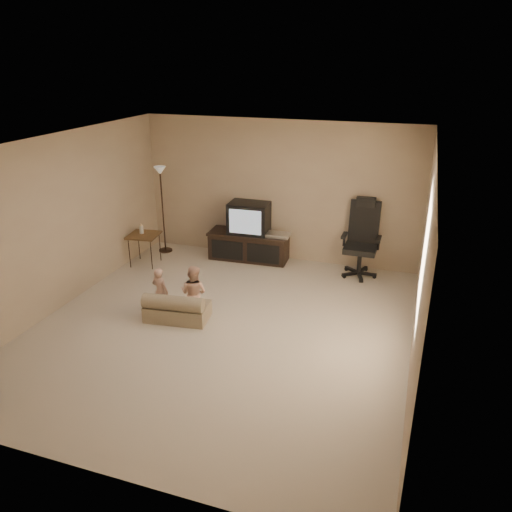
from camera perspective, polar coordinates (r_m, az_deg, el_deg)
The scene contains 9 objects.
floor at distance 6.97m, azimuth -3.92°, elevation -8.16°, with size 5.50×5.50×0.00m, color #C3B59B.
room_shell at distance 6.35m, azimuth -4.28°, elevation 3.78°, with size 5.50×5.50×5.50m.
tv_stand at distance 9.05m, azimuth -0.76°, elevation 2.29°, with size 1.51×0.61×1.06m.
office_chair at distance 8.57m, azimuth 11.91°, elevation 0.87°, with size 0.64×0.65×1.32m.
side_table at distance 9.01m, azimuth -12.73°, elevation 2.33°, with size 0.57×0.57×0.76m.
floor_lamp at distance 9.37m, azimuth -10.77°, elevation 7.37°, with size 0.25×0.25×1.63m.
child_sofa at distance 7.15m, azimuth -9.09°, elevation -6.00°, with size 0.93×0.60×0.43m.
toddler_left at distance 7.27m, azimuth -10.89°, elevation -3.98°, with size 0.26×0.19×0.72m, color tan.
toddler_right at distance 7.03m, azimuth -7.13°, elevation -4.23°, with size 0.40×0.22×0.82m, color tan.
Camera 1 is at (2.36, -5.55, 3.50)m, focal length 35.00 mm.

